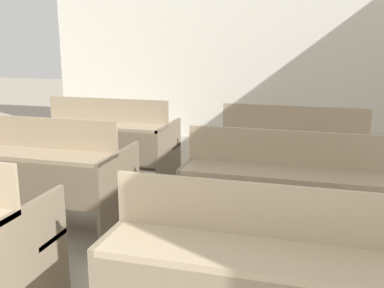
{
  "coord_description": "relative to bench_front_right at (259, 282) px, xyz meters",
  "views": [
    {
      "loc": [
        1.01,
        -0.21,
        1.51
      ],
      "look_at": [
        0.15,
        2.82,
        0.77
      ],
      "focal_mm": 42.0,
      "sensor_mm": 36.0,
      "label": 1
    }
  ],
  "objects": [
    {
      "name": "wall_back",
      "position": [
        -0.81,
        4.94,
        1.09
      ],
      "size": [
        6.27,
        0.06,
        3.15
      ],
      "color": "white",
      "rests_on": "ground_plane"
    },
    {
      "name": "bench_front_right",
      "position": [
        0.0,
        0.0,
        0.0
      ],
      "size": [
        1.29,
        0.71,
        0.93
      ],
      "color": "#81715A",
      "rests_on": "ground_plane"
    },
    {
      "name": "bench_second_left",
      "position": [
        -1.82,
        1.13,
        0.0
      ],
      "size": [
        1.29,
        0.71,
        0.93
      ],
      "color": "#796A53",
      "rests_on": "ground_plane"
    },
    {
      "name": "bench_second_right",
      "position": [
        0.01,
        1.14,
        0.0
      ],
      "size": [
        1.29,
        0.71,
        0.93
      ],
      "color": "#7C6D56",
      "rests_on": "ground_plane"
    },
    {
      "name": "bench_third_left",
      "position": [
        -1.82,
        2.28,
        0.0
      ],
      "size": [
        1.29,
        0.71,
        0.93
      ],
      "color": "#7E6F58",
      "rests_on": "ground_plane"
    },
    {
      "name": "bench_third_right",
      "position": [
        0.0,
        2.27,
        0.0
      ],
      "size": [
        1.29,
        0.71,
        0.93
      ],
      "color": "#83745D",
      "rests_on": "ground_plane"
    }
  ]
}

